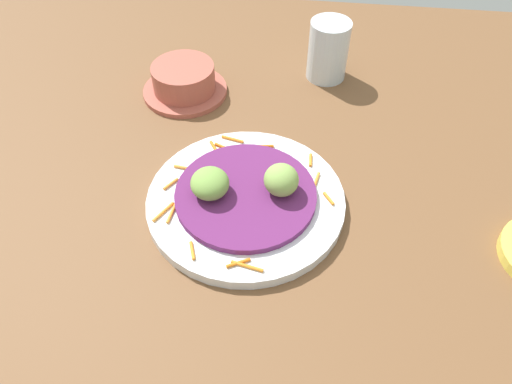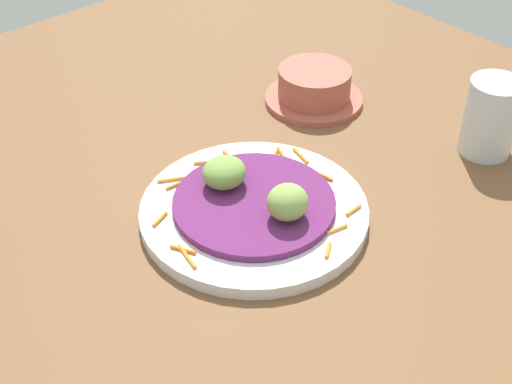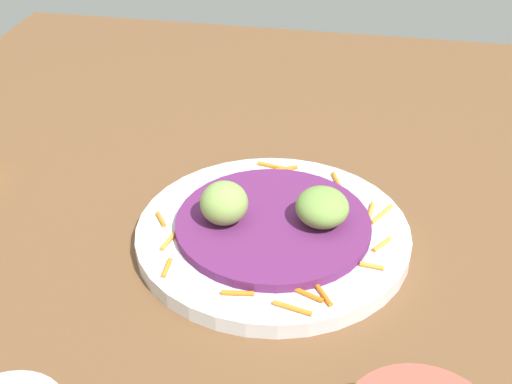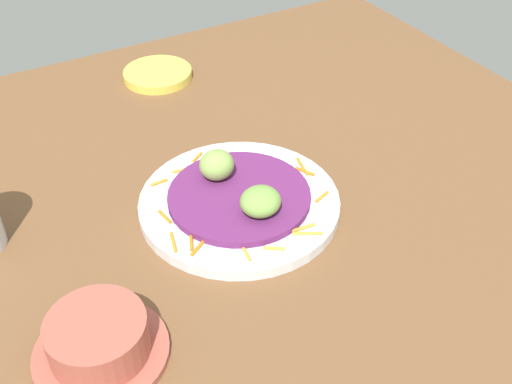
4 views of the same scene
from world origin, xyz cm
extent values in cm
cube|color=brown|center=(0.00, 0.00, 1.00)|extent=(110.00, 110.00, 2.00)
cylinder|color=silver|center=(5.50, -0.84, 2.74)|extent=(24.96, 24.96, 1.48)
cylinder|color=#60235B|center=(5.50, -0.84, 3.92)|extent=(17.72, 17.72, 0.89)
cylinder|color=orange|center=(14.18, 2.99, 3.68)|extent=(0.91, 2.65, 0.40)
cylinder|color=orange|center=(-3.63, 3.13, 3.68)|extent=(2.05, 0.64, 0.40)
cylinder|color=orange|center=(7.08, -11.17, 3.68)|extent=(3.74, 1.14, 0.40)
cylinder|color=orange|center=(2.20, 9.47, 3.68)|extent=(3.21, 1.15, 0.40)
cylinder|color=orange|center=(6.04, -10.86, 3.68)|extent=(2.68, 1.67, 0.40)
cylinder|color=orange|center=(-4.32, 0.18, 3.68)|extent=(1.67, 2.21, 0.40)
cylinder|color=orange|center=(1.30, 7.64, 3.68)|extent=(2.82, 1.50, 0.40)
cylinder|color=orange|center=(-3.05, -4.73, 3.68)|extent=(0.71, 3.07, 0.40)
cylinder|color=orange|center=(13.26, 6.60, 3.68)|extent=(0.47, 2.26, 0.40)
cylinder|color=orange|center=(15.82, -0.09, 3.68)|extent=(1.54, 2.01, 0.40)
cylinder|color=orange|center=(6.76, 8.57, 3.68)|extent=(2.66, 0.77, 0.40)
cylinder|color=orange|center=(-0.43, 7.45, 3.68)|extent=(1.78, 2.47, 0.40)
cylinder|color=orange|center=(0.62, -9.86, 3.68)|extent=(1.21, 2.42, 0.40)
cylinder|color=orange|center=(-4.11, -4.64, 3.68)|extent=(2.06, 3.30, 0.40)
ellipsoid|color=#759E47|center=(1.20, -1.38, 5.99)|extent=(5.91, 6.07, 3.24)
ellipsoid|color=#84A851|center=(9.79, -0.29, 6.26)|extent=(5.14, 5.29, 3.79)
cylinder|color=#A85142|center=(-7.36, 21.40, 2.40)|extent=(13.30, 13.30, 0.80)
cylinder|color=#A85142|center=(-7.36, 21.40, 4.83)|extent=(9.77, 9.77, 4.07)
cylinder|color=silver|center=(14.72, 28.89, 6.78)|extent=(6.43, 6.43, 9.56)
camera|label=1|loc=(11.77, -40.89, 49.20)|focal=34.19mm
camera|label=2|loc=(50.74, -40.79, 53.21)|focal=50.54mm
camera|label=3|loc=(-2.65, 49.90, 41.42)|focal=49.29mm
camera|label=4|loc=(-47.61, 26.86, 53.25)|focal=44.13mm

